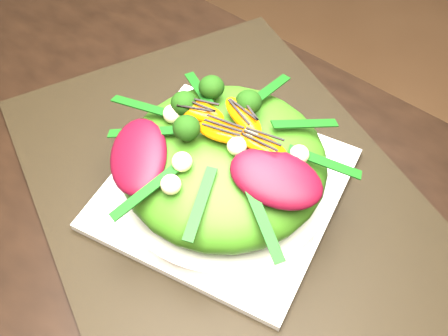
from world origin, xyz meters
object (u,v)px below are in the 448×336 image
Objects in this scene: placemat at (224,191)px; orange_segment at (214,118)px; plate_base at (224,188)px; salad_bowl at (224,181)px; lettuce_mound at (224,162)px.

placemat is 0.10m from orange_segment.
orange_segment reaches higher than plate_base.
plate_base is at bearing 180.00° from salad_bowl.
lettuce_mound reaches higher than placemat.
orange_segment is (-0.02, 0.01, 0.08)m from salad_bowl.
placemat is 0.02m from salad_bowl.
plate_base reaches higher than placemat.
plate_base is at bearing 0.00° from lettuce_mound.
placemat is 2.13× the size of plate_base.
placemat is at bearing -26.61° from orange_segment.
orange_segment is at bearing 153.39° from placemat.
placemat is at bearing 0.00° from lettuce_mound.
placemat is at bearing 0.00° from salad_bowl.
orange_segment is (-0.02, 0.01, 0.09)m from plate_base.
lettuce_mound is at bearing 0.00° from plate_base.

